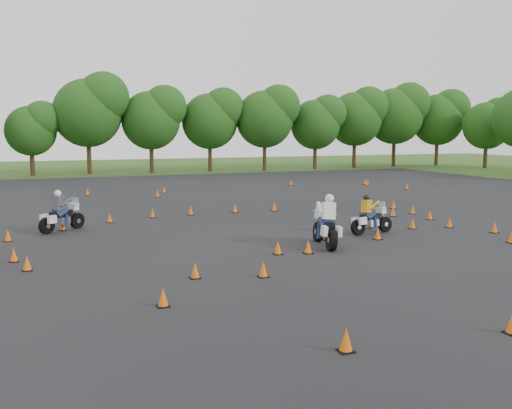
# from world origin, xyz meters

# --- Properties ---
(ground) EXTENTS (140.00, 140.00, 0.00)m
(ground) POSITION_xyz_m (0.00, 0.00, 0.00)
(ground) COLOR #2D5119
(ground) RESTS_ON ground
(asphalt_pad) EXTENTS (62.00, 62.00, 0.00)m
(asphalt_pad) POSITION_xyz_m (0.00, 6.00, 0.01)
(asphalt_pad) COLOR black
(asphalt_pad) RESTS_ON ground
(treeline) EXTENTS (87.01, 32.73, 10.58)m
(treeline) POSITION_xyz_m (2.04, 34.54, 4.70)
(treeline) COLOR #1E4714
(treeline) RESTS_ON ground
(traffic_cones) EXTENTS (36.48, 32.56, 0.45)m
(traffic_cones) POSITION_xyz_m (-0.06, 5.60, 0.23)
(traffic_cones) COLOR #E45B09
(traffic_cones) RESTS_ON asphalt_pad
(rider_grey) EXTENTS (2.29, 1.99, 1.80)m
(rider_grey) POSITION_xyz_m (-7.71, 7.32, 0.91)
(rider_grey) COLOR #3D3F45
(rider_grey) RESTS_ON ground
(rider_yellow) EXTENTS (2.25, 1.05, 1.67)m
(rider_yellow) POSITION_xyz_m (4.43, 1.87, 0.84)
(rider_yellow) COLOR #CB8E12
(rider_yellow) RESTS_ON ground
(rider_white) EXTENTS (1.31, 2.68, 1.98)m
(rider_white) POSITION_xyz_m (1.29, 0.30, 1.00)
(rider_white) COLOR white
(rider_white) RESTS_ON ground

